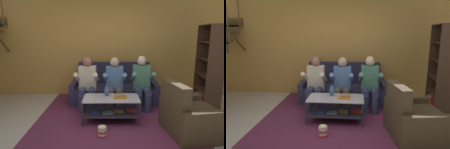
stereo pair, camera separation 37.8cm
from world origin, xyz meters
TOP-DOWN VIEW (x-y plane):
  - ground at (0.00, 0.00)m, footprint 16.80×16.80m
  - back_partition at (0.00, 2.46)m, footprint 8.40×0.12m
  - couch at (0.08, 1.87)m, footprint 2.09×0.86m
  - person_seated_left at (-0.53, 1.34)m, footprint 0.50×0.58m
  - person_seated_middle at (0.08, 1.34)m, footprint 0.50×0.58m
  - person_seated_right at (0.69, 1.34)m, footprint 0.50×0.58m
  - coffee_table at (0.01, 0.67)m, footprint 1.07×0.55m
  - area_rug at (0.04, 1.13)m, footprint 3.00×3.13m
  - vase at (-0.09, 0.78)m, footprint 0.10×0.10m
  - book_stack at (0.17, 0.65)m, footprint 0.25×0.18m
  - bookshelf at (2.25, 1.47)m, footprint 0.47×0.96m
  - armchair at (1.33, 0.15)m, footprint 0.94×1.03m
  - popcorn_tub at (-0.15, 0.05)m, footprint 0.15×0.15m

SIDE VIEW (x-z plane):
  - ground at x=0.00m, z-range 0.00..0.00m
  - area_rug at x=0.04m, z-range 0.00..0.01m
  - popcorn_tub at x=-0.15m, z-range 0.00..0.20m
  - armchair at x=1.33m, z-range -0.16..0.74m
  - couch at x=0.08m, z-range -0.17..0.77m
  - coffee_table at x=0.01m, z-range 0.07..0.55m
  - book_stack at x=0.17m, z-range 0.47..0.54m
  - vase at x=-0.09m, z-range 0.47..0.68m
  - person_seated_middle at x=0.08m, z-range 0.05..1.20m
  - person_seated_left at x=-0.53m, z-range 0.05..1.21m
  - person_seated_right at x=0.69m, z-range 0.05..1.23m
  - bookshelf at x=2.25m, z-range -0.16..1.71m
  - back_partition at x=0.00m, z-range 0.00..2.90m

